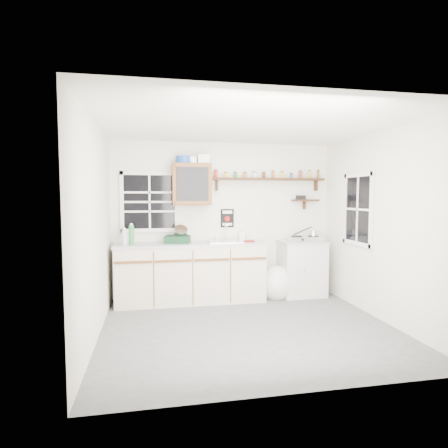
% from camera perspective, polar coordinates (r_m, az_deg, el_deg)
% --- Properties ---
extents(room, '(3.64, 3.24, 2.54)m').
position_cam_1_polar(room, '(4.60, 3.80, -0.64)').
color(room, '#4C4D4F').
rests_on(room, ground).
extents(main_cabinet, '(2.31, 0.63, 0.92)m').
position_cam_1_polar(main_cabinet, '(5.88, -5.07, -7.33)').
color(main_cabinet, '#BBAE9B').
rests_on(main_cabinet, floor).
extents(right_cabinet, '(0.73, 0.57, 0.91)m').
position_cam_1_polar(right_cabinet, '(6.35, 11.72, -6.57)').
color(right_cabinet, '#B6B6AF').
rests_on(right_cabinet, floor).
extents(sink, '(0.52, 0.44, 0.29)m').
position_cam_1_polar(sink, '(5.89, 0.10, -2.66)').
color(sink, silver).
rests_on(sink, main_cabinet).
extents(upper_cabinet, '(0.60, 0.32, 0.65)m').
position_cam_1_polar(upper_cabinet, '(5.91, -4.96, 6.03)').
color(upper_cabinet, '#5B2A16').
rests_on(upper_cabinet, wall_back).
extents(upper_cabinet_clutter, '(0.52, 0.24, 0.14)m').
position_cam_1_polar(upper_cabinet_clutter, '(5.93, -5.01, 9.75)').
color(upper_cabinet_clutter, '#1845A1').
rests_on(upper_cabinet_clutter, upper_cabinet).
extents(spice_shelf, '(1.91, 0.18, 0.35)m').
position_cam_1_polar(spice_shelf, '(6.24, 6.73, 6.88)').
color(spice_shelf, black).
rests_on(spice_shelf, wall_back).
extents(secondary_shelf, '(0.45, 0.16, 0.24)m').
position_cam_1_polar(secondary_shelf, '(6.47, 12.07, 3.60)').
color(secondary_shelf, black).
rests_on(secondary_shelf, wall_back).
extents(warning_sign, '(0.22, 0.02, 0.30)m').
position_cam_1_polar(warning_sign, '(6.15, 0.50, 0.90)').
color(warning_sign, black).
rests_on(warning_sign, wall_back).
extents(window_back, '(0.93, 0.03, 0.98)m').
position_cam_1_polar(window_back, '(6.02, -11.27, 3.32)').
color(window_back, black).
rests_on(window_back, wall_back).
extents(window_right, '(0.03, 0.78, 1.08)m').
position_cam_1_polar(window_right, '(5.79, 19.73, 2.12)').
color(window_right, black).
rests_on(window_right, wall_back).
extents(water_bottles, '(0.18, 0.12, 0.32)m').
position_cam_1_polar(water_bottles, '(5.74, -14.33, -1.73)').
color(water_bottles, '#A6B8C2').
rests_on(water_bottles, main_cabinet).
extents(dish_rack, '(0.43, 0.36, 0.28)m').
position_cam_1_polar(dish_rack, '(5.81, -6.96, -1.99)').
color(dish_rack, black).
rests_on(dish_rack, main_cabinet).
extents(soap_bottle, '(0.12, 0.12, 0.21)m').
position_cam_1_polar(soap_bottle, '(6.15, 2.83, -1.50)').
color(soap_bottle, silver).
rests_on(soap_bottle, main_cabinet).
extents(rag, '(0.14, 0.12, 0.02)m').
position_cam_1_polar(rag, '(5.93, 3.91, -2.63)').
color(rag, maroon).
rests_on(rag, main_cabinet).
extents(hotplate, '(0.61, 0.37, 0.08)m').
position_cam_1_polar(hotplate, '(6.28, 12.23, -2.16)').
color(hotplate, silver).
rests_on(hotplate, right_cabinet).
extents(saucepan, '(0.37, 0.24, 0.16)m').
position_cam_1_polar(saucepan, '(6.33, 13.38, -1.37)').
color(saucepan, silver).
rests_on(saucepan, hotplate).
extents(trash_bag, '(0.48, 0.43, 0.55)m').
position_cam_1_polar(trash_bag, '(6.17, 8.01, -8.95)').
color(trash_bag, silver).
rests_on(trash_bag, floor).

